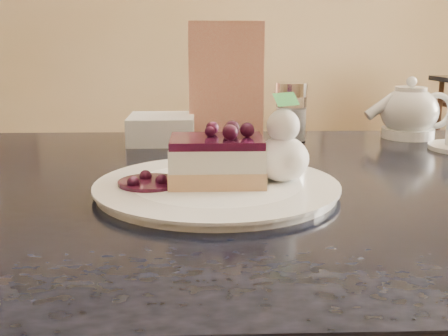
{
  "coord_description": "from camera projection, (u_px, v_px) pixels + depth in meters",
  "views": [
    {
      "loc": [
        -0.21,
        -0.5,
        1.0
      ],
      "look_at": [
        -0.12,
        0.15,
        0.84
      ],
      "focal_mm": 45.0,
      "sensor_mm": 36.0,
      "label": 1
    }
  ],
  "objects": [
    {
      "name": "main_table",
      "position": [
        216.0,
        236.0,
        0.83
      ],
      "size": [
        1.34,
        0.97,
        0.79
      ],
      "rotation": [
        0.0,
        0.0,
        -0.1
      ],
      "color": "black",
      "rests_on": "ground"
    },
    {
      "name": "dessert_plate",
      "position": [
        217.0,
        188.0,
        0.76
      ],
      "size": [
        0.32,
        0.32,
        0.01
      ],
      "primitive_type": "cylinder",
      "color": "white",
      "rests_on": "main_table"
    },
    {
      "name": "cheesecake_slice",
      "position": [
        217.0,
        161.0,
        0.75
      ],
      "size": [
        0.13,
        0.1,
        0.06
      ],
      "rotation": [
        0.0,
        0.0,
        -0.1
      ],
      "color": "#E8B576",
      "rests_on": "dessert_plate"
    },
    {
      "name": "whipped_cream",
      "position": [
        282.0,
        159.0,
        0.76
      ],
      "size": [
        0.07,
        0.07,
        0.06
      ],
      "color": "white",
      "rests_on": "dessert_plate"
    },
    {
      "name": "berry_sauce",
      "position": [
        150.0,
        183.0,
        0.74
      ],
      "size": [
        0.08,
        0.08,
        0.01
      ],
      "primitive_type": "cylinder",
      "color": "black",
      "rests_on": "dessert_plate"
    },
    {
      "name": "tea_set",
      "position": [
        419.0,
        117.0,
        1.11
      ],
      "size": [
        0.22,
        0.25,
        0.11
      ],
      "color": "white",
      "rests_on": "main_table"
    },
    {
      "name": "menu_card",
      "position": [
        226.0,
        81.0,
        1.11
      ],
      "size": [
        0.15,
        0.05,
        0.23
      ],
      "primitive_type": "cube",
      "rotation": [
        0.0,
        0.0,
        -0.1
      ],
      "color": "#FFDCB8",
      "rests_on": "main_table"
    },
    {
      "name": "sugar_shaker",
      "position": [
        291.0,
        112.0,
        1.09
      ],
      "size": [
        0.06,
        0.06,
        0.12
      ],
      "color": "white",
      "rests_on": "main_table"
    },
    {
      "name": "napkin_stack",
      "position": [
        162.0,
        129.0,
        1.09
      ],
      "size": [
        0.14,
        0.14,
        0.05
      ],
      "primitive_type": "cube",
      "rotation": [
        0.0,
        0.0,
        -0.1
      ],
      "color": "white",
      "rests_on": "main_table"
    }
  ]
}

